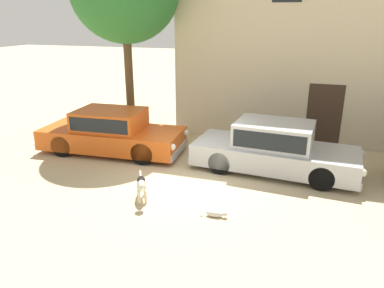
# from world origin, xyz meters

# --- Properties ---
(ground_plane) EXTENTS (80.00, 80.00, 0.00)m
(ground_plane) POSITION_xyz_m (0.00, 0.00, 0.00)
(ground_plane) COLOR tan
(parked_sedan_nearest) EXTENTS (4.70, 2.03, 1.37)m
(parked_sedan_nearest) POSITION_xyz_m (-2.96, 1.19, 0.68)
(parked_sedan_nearest) COLOR #D15619
(parked_sedan_nearest) RESTS_ON ground_plane
(parked_sedan_second) EXTENTS (4.72, 2.07, 1.41)m
(parked_sedan_second) POSITION_xyz_m (2.14, 1.18, 0.70)
(parked_sedan_second) COLOR #B2B5BA
(parked_sedan_second) RESTS_ON ground_plane
(stray_dog_spotted) EXTENTS (0.58, 1.00, 0.66)m
(stray_dog_spotted) POSITION_xyz_m (-0.61, -1.59, 0.42)
(stray_dog_spotted) COLOR beige
(stray_dog_spotted) RESTS_ON ground_plane
(stray_cat) EXTENTS (0.62, 0.22, 0.16)m
(stray_cat) POSITION_xyz_m (1.24, -1.78, 0.08)
(stray_cat) COLOR beige
(stray_cat) RESTS_ON ground_plane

